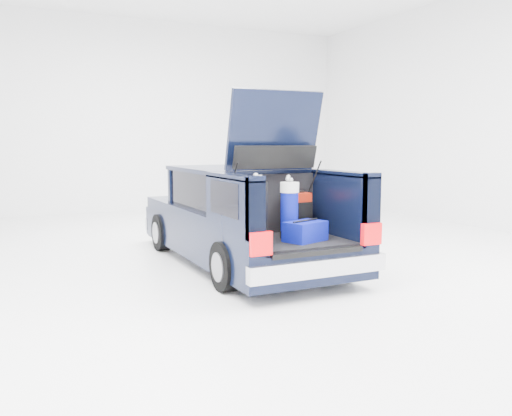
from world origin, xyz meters
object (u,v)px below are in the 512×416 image
car (239,218)px  blue_golf_bag (289,209)px  black_golf_bag (257,213)px  blue_duffel (305,231)px  red_suitcase (297,213)px

car → blue_golf_bag: 1.50m
car → black_golf_bag: car is taller
blue_golf_bag → black_golf_bag: bearing=-136.3°
blue_golf_bag → blue_duffel: (0.07, -0.28, -0.24)m
red_suitcase → blue_duffel: 0.62m
car → blue_golf_bag: (0.05, -1.48, 0.29)m
black_golf_bag → blue_duffel: 0.67m
blue_duffel → red_suitcase: bearing=50.3°
red_suitcase → black_golf_bag: 0.97m
blue_duffel → car: bearing=74.2°
blue_duffel → black_golf_bag: bearing=153.7°
car → blue_golf_bag: car is taller
black_golf_bag → blue_golf_bag: (0.55, 0.21, -0.02)m
black_golf_bag → car: bearing=92.5°
red_suitcase → black_golf_bag: bearing=-154.7°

